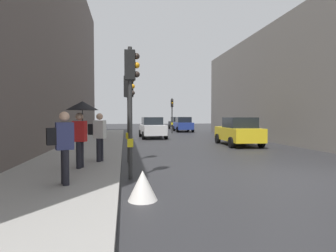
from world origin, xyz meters
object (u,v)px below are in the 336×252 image
at_px(car_white_compact, 152,128).
at_px(warning_sign_triangle, 143,185).
at_px(car_blue_van, 183,124).
at_px(car_dark_suv, 177,123).
at_px(pedestrian_with_umbrella, 82,116).
at_px(traffic_light_near_right, 129,101).
at_px(car_yellow_taxi, 238,131).
at_px(traffic_light_near_left, 131,88).
at_px(pedestrian_with_black_backpack, 99,134).
at_px(pedestrian_with_grey_backpack, 63,143).
at_px(traffic_light_far_median, 172,109).

distance_m(car_white_compact, warning_sign_triangle, 16.77).
height_order(car_blue_van, car_dark_suv, same).
height_order(car_dark_suv, pedestrian_with_umbrella, pedestrian_with_umbrella).
bearing_deg(traffic_light_near_right, warning_sign_triangle, -87.75).
bearing_deg(car_dark_suv, car_white_compact, -109.14).
bearing_deg(car_yellow_taxi, car_dark_suv, 88.88).
bearing_deg(traffic_light_near_left, car_blue_van, 73.89).
xyz_separation_m(traffic_light_near_right, warning_sign_triangle, (0.19, -4.95, -2.10)).
xyz_separation_m(pedestrian_with_black_backpack, pedestrian_with_grey_backpack, (-0.53, -3.33, 0.00)).
bearing_deg(pedestrian_with_black_backpack, car_blue_van, 69.49).
distance_m(car_yellow_taxi, warning_sign_triangle, 12.01).
height_order(car_blue_van, pedestrian_with_umbrella, pedestrian_with_umbrella).
bearing_deg(warning_sign_triangle, pedestrian_with_black_backpack, 106.96).
height_order(pedestrian_with_black_backpack, warning_sign_triangle, pedestrian_with_black_backpack).
distance_m(car_white_compact, pedestrian_with_umbrella, 14.06).
xyz_separation_m(traffic_light_near_left, warning_sign_triangle, (0.19, -2.06, -2.30)).
distance_m(traffic_light_far_median, traffic_light_near_right, 18.37).
distance_m(car_blue_van, pedestrian_with_grey_backpack, 25.78).
xyz_separation_m(traffic_light_far_median, car_yellow_taxi, (1.95, -12.67, -1.74)).
relative_size(traffic_light_near_right, car_yellow_taxi, 0.82).
relative_size(traffic_light_near_right, car_white_compact, 0.83).
height_order(car_yellow_taxi, pedestrian_with_grey_backpack, pedestrian_with_grey_backpack).
distance_m(car_dark_suv, warning_sign_triangle, 32.26).
distance_m(car_yellow_taxi, car_white_compact, 8.17).
xyz_separation_m(car_white_compact, pedestrian_with_umbrella, (-3.66, -13.54, 0.96)).
bearing_deg(traffic_light_far_median, car_dark_suv, 74.97).
relative_size(car_yellow_taxi, pedestrian_with_black_backpack, 2.43).
bearing_deg(car_white_compact, warning_sign_triangle, -96.62).
bearing_deg(pedestrian_with_umbrella, car_blue_van, 69.62).
bearing_deg(car_blue_van, car_yellow_taxi, -89.59).
distance_m(traffic_light_far_median, car_white_compact, 6.84).
distance_m(traffic_light_near_right, pedestrian_with_black_backpack, 1.80).
distance_m(pedestrian_with_umbrella, warning_sign_triangle, 3.86).
xyz_separation_m(pedestrian_with_umbrella, pedestrian_with_grey_backpack, (-0.12, -2.09, -0.68)).
xyz_separation_m(traffic_light_near_right, car_yellow_taxi, (6.85, 5.03, -1.55)).
relative_size(car_yellow_taxi, car_white_compact, 1.01).
xyz_separation_m(car_yellow_taxi, warning_sign_triangle, (-6.66, -9.98, -0.55)).
relative_size(traffic_light_near_right, pedestrian_with_umbrella, 1.64).
relative_size(traffic_light_far_median, car_white_compact, 0.89).
distance_m(traffic_light_far_median, pedestrian_with_umbrella, 20.59).
bearing_deg(pedestrian_with_umbrella, pedestrian_with_grey_backpack, -93.36).
distance_m(traffic_light_far_median, warning_sign_triangle, 23.25).
bearing_deg(pedestrian_with_grey_backpack, warning_sign_triangle, -28.72).
bearing_deg(pedestrian_with_umbrella, car_yellow_taxi, 39.32).
relative_size(pedestrian_with_grey_backpack, warning_sign_triangle, 2.72).
height_order(traffic_light_near_left, car_yellow_taxi, traffic_light_near_left).
bearing_deg(pedestrian_with_umbrella, car_dark_suv, 72.75).
distance_m(traffic_light_near_left, pedestrian_with_grey_backpack, 2.45).
bearing_deg(car_blue_van, car_white_compact, -117.83).
distance_m(car_white_compact, car_dark_suv, 15.69).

